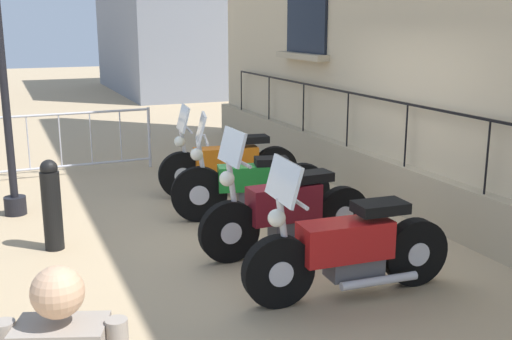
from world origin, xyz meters
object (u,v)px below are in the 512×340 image
(motorcycle_green, at_px, (249,185))
(crowd_barrier, at_px, (76,141))
(motorcycle_orange, at_px, (228,165))
(motorcycle_red, at_px, (347,250))
(bollard, at_px, (52,205))
(motorcycle_maroon, at_px, (286,212))

(motorcycle_green, distance_m, crowd_barrier, 3.79)
(motorcycle_orange, xyz_separation_m, motorcycle_red, (0.20, 3.68, 0.00))
(motorcycle_green, xyz_separation_m, bollard, (2.42, 0.15, 0.06))
(motorcycle_orange, xyz_separation_m, motorcycle_maroon, (0.24, 2.47, 0.02))
(motorcycle_orange, bearing_deg, bollard, 27.91)
(motorcycle_orange, relative_size, crowd_barrier, 0.82)
(bollard, bearing_deg, motorcycle_green, -176.47)
(motorcycle_maroon, relative_size, bollard, 2.00)
(motorcycle_red, relative_size, bollard, 2.02)
(motorcycle_maroon, distance_m, motorcycle_red, 1.22)
(motorcycle_maroon, xyz_separation_m, bollard, (2.34, -1.10, 0.05))
(motorcycle_red, xyz_separation_m, crowd_barrier, (1.69, -5.84, 0.12))
(motorcycle_maroon, bearing_deg, motorcycle_orange, -95.65)
(motorcycle_maroon, bearing_deg, motorcycle_green, -93.66)
(motorcycle_green, xyz_separation_m, motorcycle_maroon, (0.08, 1.25, 0.01))
(motorcycle_red, bearing_deg, bollard, -44.15)
(motorcycle_red, distance_m, crowd_barrier, 6.08)
(motorcycle_orange, height_order, motorcycle_green, motorcycle_green)
(motorcycle_maroon, xyz_separation_m, motorcycle_red, (-0.05, 1.22, -0.02))
(motorcycle_maroon, distance_m, crowd_barrier, 4.91)
(crowd_barrier, bearing_deg, motorcycle_orange, 131.22)
(motorcycle_maroon, distance_m, bollard, 2.58)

